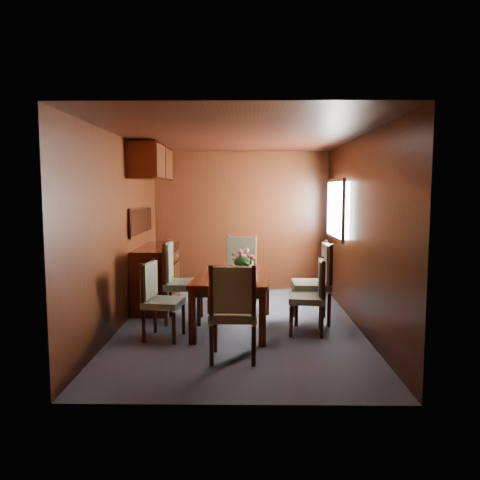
{
  "coord_description": "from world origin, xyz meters",
  "views": [
    {
      "loc": [
        0.08,
        -5.86,
        1.72
      ],
      "look_at": [
        0.0,
        0.51,
        1.05
      ],
      "focal_mm": 35.0,
      "sensor_mm": 36.0,
      "label": 1
    }
  ],
  "objects_px": {
    "sideboard": "(157,276)",
    "chair_left_near": "(158,296)",
    "chair_head": "(233,307)",
    "dining_table": "(233,282)",
    "chair_right_near": "(312,292)",
    "flower_centerpiece": "(242,260)"
  },
  "relations": [
    {
      "from": "chair_left_near",
      "to": "flower_centerpiece",
      "type": "xyz_separation_m",
      "value": [
        0.98,
        0.71,
        0.31
      ]
    },
    {
      "from": "chair_left_near",
      "to": "chair_right_near",
      "type": "distance_m",
      "value": 1.84
    },
    {
      "from": "sideboard",
      "to": "flower_centerpiece",
      "type": "height_order",
      "value": "flower_centerpiece"
    },
    {
      "from": "dining_table",
      "to": "chair_right_near",
      "type": "distance_m",
      "value": 0.98
    },
    {
      "from": "sideboard",
      "to": "chair_left_near",
      "type": "distance_m",
      "value": 1.56
    },
    {
      "from": "chair_head",
      "to": "flower_centerpiece",
      "type": "distance_m",
      "value": 1.49
    },
    {
      "from": "sideboard",
      "to": "chair_right_near",
      "type": "distance_m",
      "value": 2.51
    },
    {
      "from": "chair_right_near",
      "to": "flower_centerpiece",
      "type": "height_order",
      "value": "flower_centerpiece"
    },
    {
      "from": "sideboard",
      "to": "chair_head",
      "type": "relative_size",
      "value": 1.39
    },
    {
      "from": "chair_left_near",
      "to": "chair_head",
      "type": "distance_m",
      "value": 1.18
    },
    {
      "from": "chair_right_near",
      "to": "flower_centerpiece",
      "type": "distance_m",
      "value": 1.03
    },
    {
      "from": "chair_left_near",
      "to": "chair_right_near",
      "type": "relative_size",
      "value": 0.99
    },
    {
      "from": "sideboard",
      "to": "chair_head",
      "type": "distance_m",
      "value": 2.58
    },
    {
      "from": "chair_head",
      "to": "flower_centerpiece",
      "type": "xyz_separation_m",
      "value": [
        0.08,
        1.46,
        0.26
      ]
    },
    {
      "from": "chair_head",
      "to": "sideboard",
      "type": "bearing_deg",
      "value": 119.44
    },
    {
      "from": "dining_table",
      "to": "sideboard",
      "type": "bearing_deg",
      "value": 141.21
    },
    {
      "from": "chair_head",
      "to": "dining_table",
      "type": "bearing_deg",
      "value": 93.02
    },
    {
      "from": "sideboard",
      "to": "chair_right_near",
      "type": "bearing_deg",
      "value": -31.83
    },
    {
      "from": "dining_table",
      "to": "chair_right_near",
      "type": "relative_size",
      "value": 1.64
    },
    {
      "from": "dining_table",
      "to": "flower_centerpiece",
      "type": "xyz_separation_m",
      "value": [
        0.11,
        0.28,
        0.24
      ]
    },
    {
      "from": "sideboard",
      "to": "dining_table",
      "type": "distance_m",
      "value": 1.62
    },
    {
      "from": "dining_table",
      "to": "chair_head",
      "type": "xyz_separation_m",
      "value": [
        0.03,
        -1.18,
        -0.02
      ]
    }
  ]
}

